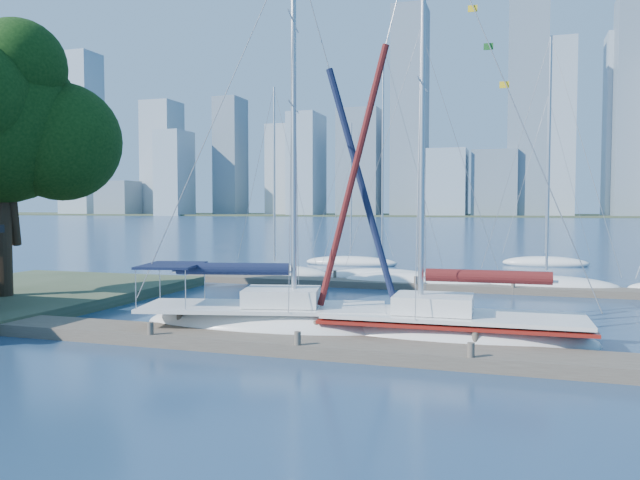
% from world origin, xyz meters
% --- Properties ---
extents(ground, '(700.00, 700.00, 0.00)m').
position_xyz_m(ground, '(0.00, 0.00, 0.00)').
color(ground, navy).
rests_on(ground, ground).
extents(near_dock, '(26.00, 2.00, 0.40)m').
position_xyz_m(near_dock, '(0.00, 0.00, 0.20)').
color(near_dock, '#4B4137').
rests_on(near_dock, ground).
extents(far_dock, '(30.00, 1.80, 0.36)m').
position_xyz_m(far_dock, '(2.00, 16.00, 0.18)').
color(far_dock, '#4B4137').
rests_on(far_dock, ground).
extents(far_shore, '(800.00, 100.00, 1.50)m').
position_xyz_m(far_shore, '(0.00, 320.00, 0.00)').
color(far_shore, '#38472D').
rests_on(far_shore, ground).
extents(tree, '(9.62, 8.76, 12.51)m').
position_xyz_m(tree, '(-15.77, 4.13, 8.36)').
color(tree, black).
rests_on(tree, ground).
extents(sailboat_navy, '(9.50, 4.91, 14.13)m').
position_xyz_m(sailboat_navy, '(-2.21, 1.81, 1.05)').
color(sailboat_navy, white).
rests_on(sailboat_navy, ground).
extents(sailboat_maroon, '(8.95, 3.15, 15.07)m').
position_xyz_m(sailboat_maroon, '(4.19, 2.17, 1.16)').
color(sailboat_maroon, white).
rests_on(sailboat_maroon, ground).
extents(bg_boat_0, '(7.57, 5.17, 12.41)m').
position_xyz_m(bg_boat_0, '(-8.60, 18.86, 0.27)').
color(bg_boat_0, white).
rests_on(bg_boat_0, ground).
extents(bg_boat_1, '(7.62, 4.33, 14.40)m').
position_xyz_m(bg_boat_1, '(-1.55, 18.57, 0.29)').
color(bg_boat_1, white).
rests_on(bg_boat_1, ground).
extents(bg_boat_2, '(8.83, 3.03, 14.64)m').
position_xyz_m(bg_boat_2, '(0.91, 16.79, 0.29)').
color(bg_boat_2, white).
rests_on(bg_boat_2, ground).
extents(bg_boat_3, '(7.86, 5.23, 13.79)m').
position_xyz_m(bg_boat_3, '(7.68, 17.12, 0.29)').
color(bg_boat_3, white).
rests_on(bg_boat_3, ground).
extents(bg_boat_6, '(7.56, 3.90, 11.27)m').
position_xyz_m(bg_boat_6, '(-6.14, 28.65, 0.23)').
color(bg_boat_6, white).
rests_on(bg_boat_6, ground).
extents(bg_boat_7, '(6.34, 2.17, 13.22)m').
position_xyz_m(bg_boat_7, '(8.25, 32.52, 0.27)').
color(bg_boat_7, white).
rests_on(bg_boat_7, ground).
extents(skyline, '(504.16, 51.31, 103.22)m').
position_xyz_m(skyline, '(17.62, 290.74, 35.23)').
color(skyline, '#8197A6').
rests_on(skyline, ground).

